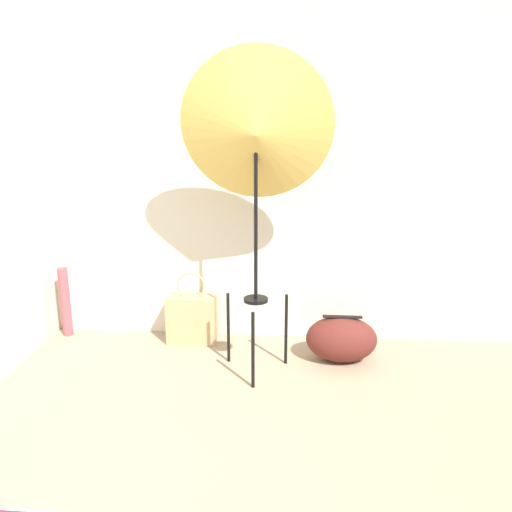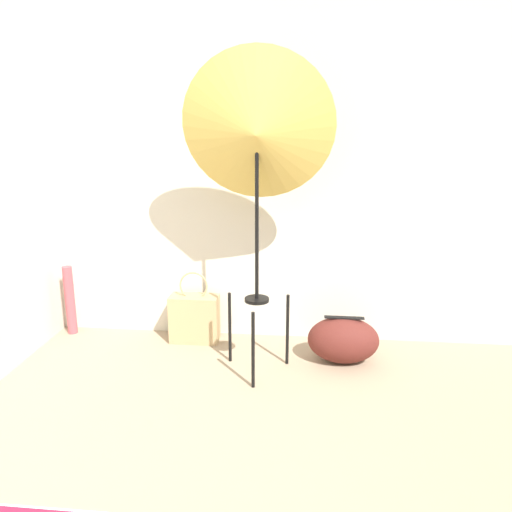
{
  "view_description": "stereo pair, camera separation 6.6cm",
  "coord_description": "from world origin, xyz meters",
  "px_view_note": "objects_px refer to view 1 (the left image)",
  "views": [
    {
      "loc": [
        0.23,
        -0.91,
        1.46
      ],
      "look_at": [
        0.03,
        1.65,
        0.79
      ],
      "focal_mm": 35.0,
      "sensor_mm": 36.0,
      "label": 1
    },
    {
      "loc": [
        0.3,
        -0.9,
        1.46
      ],
      "look_at": [
        0.03,
        1.65,
        0.79
      ],
      "focal_mm": 35.0,
      "sensor_mm": 36.0,
      "label": 2
    }
  ],
  "objects_px": {
    "tote_bag": "(192,318)",
    "duffel_bag": "(341,339)",
    "photo_umbrella": "(256,132)",
    "paper_roll": "(65,302)"
  },
  "relations": [
    {
      "from": "tote_bag",
      "to": "duffel_bag",
      "type": "xyz_separation_m",
      "value": [
        1.01,
        -0.22,
        -0.02
      ]
    },
    {
      "from": "photo_umbrella",
      "to": "paper_roll",
      "type": "xyz_separation_m",
      "value": [
        -1.39,
        0.43,
        -1.18
      ]
    },
    {
      "from": "tote_bag",
      "to": "duffel_bag",
      "type": "height_order",
      "value": "tote_bag"
    },
    {
      "from": "photo_umbrella",
      "to": "tote_bag",
      "type": "height_order",
      "value": "photo_umbrella"
    },
    {
      "from": "duffel_bag",
      "to": "paper_roll",
      "type": "xyz_separation_m",
      "value": [
        -1.93,
        0.26,
        0.1
      ]
    },
    {
      "from": "tote_bag",
      "to": "paper_roll",
      "type": "height_order",
      "value": "tote_bag"
    },
    {
      "from": "photo_umbrella",
      "to": "duffel_bag",
      "type": "bearing_deg",
      "value": 17.94
    },
    {
      "from": "photo_umbrella",
      "to": "duffel_bag",
      "type": "relative_size",
      "value": 4.18
    },
    {
      "from": "photo_umbrella",
      "to": "tote_bag",
      "type": "relative_size",
      "value": 3.74
    },
    {
      "from": "photo_umbrella",
      "to": "paper_roll",
      "type": "height_order",
      "value": "photo_umbrella"
    }
  ]
}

